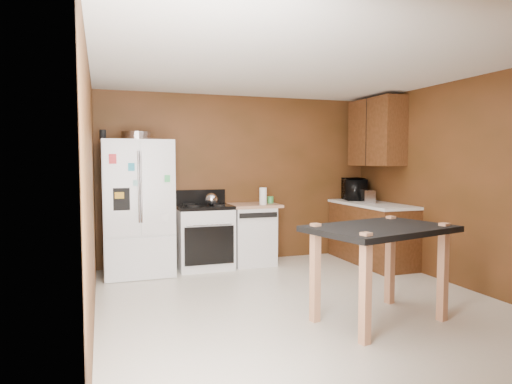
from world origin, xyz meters
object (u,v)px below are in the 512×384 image
kettle (211,199)px  dishwasher (252,233)px  microwave (353,190)px  refrigerator (138,208)px  island (380,240)px  toaster (368,196)px  paper_towel (263,196)px  roasting_pan (138,136)px  pen_cup (103,135)px  gas_range (204,236)px  green_canister (270,200)px

kettle → dishwasher: (0.63, 0.10, -0.53)m
microwave → refrigerator: bearing=108.8°
refrigerator → island: 3.29m
kettle → island: kettle is taller
kettle → toaster: (2.29, -0.39, 0.01)m
paper_towel → island: bearing=-84.0°
toaster → refrigerator: (-3.29, 0.41, -0.10)m
microwave → dishwasher: microwave is taller
roasting_pan → refrigerator: 0.96m
dishwasher → roasting_pan: bearing=-179.3°
kettle → microwave: (2.38, 0.19, 0.07)m
island → roasting_pan: bearing=127.0°
pen_cup → island: (2.45, -2.51, -1.08)m
pen_cup → paper_towel: pen_cup is taller
pen_cup → toaster: 3.83m
gas_range → dishwasher: (0.72, 0.02, -0.01)m
green_canister → microwave: size_ratio=0.18×
kettle → green_canister: kettle is taller
kettle → toaster: toaster is taller
microwave → gas_range: microwave is taller
paper_towel → microwave: bearing=8.4°
pen_cup → toaster: (3.72, -0.32, -0.86)m
roasting_pan → dishwasher: 2.14m
dishwasher → pen_cup: bearing=-175.2°
green_canister → toaster: toaster is taller
roasting_pan → microwave: bearing=1.8°
roasting_pan → green_canister: bearing=1.7°
paper_towel → toaster: (1.54, -0.34, -0.02)m
pen_cup → gas_range: size_ratio=0.11×
microwave → toaster: bearing=-173.3°
dishwasher → island: (0.39, -2.68, 0.33)m
green_canister → island: 2.72m
paper_towel → pen_cup: bearing=-179.5°
island → refrigerator: bearing=127.9°
green_canister → dishwasher: size_ratio=0.11×
roasting_pan → pen_cup: bearing=-161.0°
pen_cup → refrigerator: pen_cup is taller
green_canister → island: bearing=-88.2°
kettle → microwave: 2.39m
paper_towel → gas_range: (-0.84, 0.13, -0.55)m
island → dishwasher: bearing=98.3°
pen_cup → refrigerator: (0.43, 0.09, -0.96)m
green_canister → toaster: bearing=-21.4°
roasting_pan → kettle: 1.32m
gas_range → roasting_pan: bearing=179.8°
pen_cup → refrigerator: 1.05m
kettle → refrigerator: refrigerator is taller
refrigerator → gas_range: bearing=3.8°
toaster → dishwasher: 1.82m
microwave → island: bearing=169.7°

